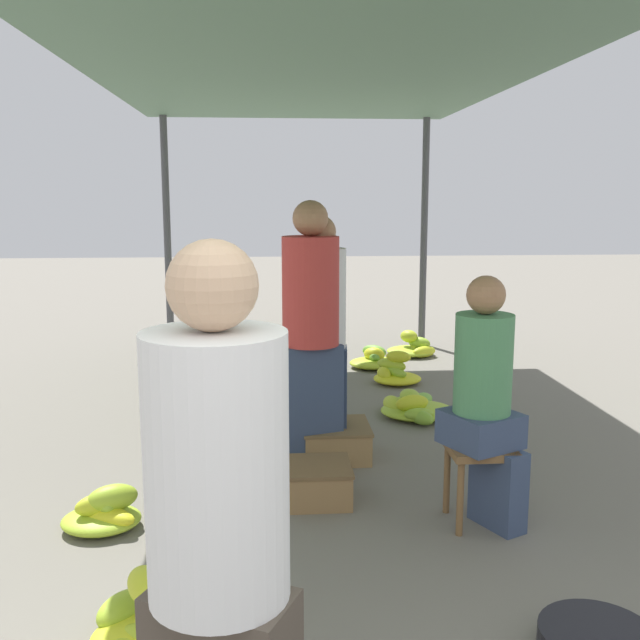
{
  "coord_description": "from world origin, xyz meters",
  "views": [
    {
      "loc": [
        -0.35,
        -0.99,
        1.73
      ],
      "look_at": [
        0.0,
        3.7,
        0.92
      ],
      "focal_mm": 40.0,
      "sensor_mm": 36.0,
      "label": 1
    }
  ],
  "objects_px": {
    "banana_pile_right_0": "(413,348)",
    "banana_pile_right_1": "(394,374)",
    "banana_pile_left_0": "(147,631)",
    "banana_pile_right_2": "(414,408)",
    "stool": "(479,461)",
    "shopper_walking_mid": "(320,334)",
    "banana_pile_left_2": "(210,386)",
    "vendor_seated": "(486,397)",
    "crate_mid": "(336,441)",
    "banana_pile_left_1": "(213,360)",
    "crate_near": "(318,482)",
    "banana_pile_right_3": "(375,360)",
    "vendor_foreground": "(219,561)",
    "shopper_walking_far": "(311,330)",
    "banana_pile_left_3": "(105,511)"
  },
  "relations": [
    {
      "from": "banana_pile_right_3",
      "to": "crate_mid",
      "type": "distance_m",
      "value": 2.58
    },
    {
      "from": "banana_pile_left_2",
      "to": "crate_near",
      "type": "bearing_deg",
      "value": -70.78
    },
    {
      "from": "banana_pile_right_2",
      "to": "banana_pile_right_3",
      "type": "relative_size",
      "value": 1.52
    },
    {
      "from": "banana_pile_left_1",
      "to": "shopper_walking_far",
      "type": "bearing_deg",
      "value": -72.41
    },
    {
      "from": "crate_mid",
      "to": "shopper_walking_far",
      "type": "distance_m",
      "value": 0.8
    },
    {
      "from": "crate_near",
      "to": "banana_pile_right_0",
      "type": "bearing_deg",
      "value": 70.41
    },
    {
      "from": "vendor_foreground",
      "to": "shopper_walking_far",
      "type": "relative_size",
      "value": 0.96
    },
    {
      "from": "banana_pile_right_1",
      "to": "crate_mid",
      "type": "bearing_deg",
      "value": -111.43
    },
    {
      "from": "banana_pile_right_0",
      "to": "crate_mid",
      "type": "xyz_separation_m",
      "value": [
        -1.15,
        -3.03,
        0.03
      ]
    },
    {
      "from": "banana_pile_right_0",
      "to": "vendor_seated",
      "type": "bearing_deg",
      "value": -96.56
    },
    {
      "from": "stool",
      "to": "banana_pile_right_0",
      "type": "height_order",
      "value": "stool"
    },
    {
      "from": "banana_pile_left_2",
      "to": "shopper_walking_mid",
      "type": "xyz_separation_m",
      "value": [
        0.86,
        -1.55,
        0.76
      ]
    },
    {
      "from": "crate_mid",
      "to": "shopper_walking_far",
      "type": "relative_size",
      "value": 0.26
    },
    {
      "from": "vendor_seated",
      "to": "crate_near",
      "type": "bearing_deg",
      "value": 157.4
    },
    {
      "from": "banana_pile_left_1",
      "to": "crate_near",
      "type": "bearing_deg",
      "value": -75.49
    },
    {
      "from": "banana_pile_right_0",
      "to": "banana_pile_right_1",
      "type": "height_order",
      "value": "banana_pile_right_1"
    },
    {
      "from": "vendor_foreground",
      "to": "banana_pile_left_1",
      "type": "xyz_separation_m",
      "value": [
        -0.44,
        5.48,
        -0.75
      ]
    },
    {
      "from": "banana_pile_right_2",
      "to": "banana_pile_right_3",
      "type": "bearing_deg",
      "value": 92.18
    },
    {
      "from": "banana_pile_right_0",
      "to": "crate_near",
      "type": "height_order",
      "value": "banana_pile_right_0"
    },
    {
      "from": "shopper_walking_mid",
      "to": "banana_pile_right_0",
      "type": "bearing_deg",
      "value": 67.24
    },
    {
      "from": "banana_pile_left_3",
      "to": "banana_pile_left_2",
      "type": "bearing_deg",
      "value": 82.09
    },
    {
      "from": "crate_near",
      "to": "shopper_walking_mid",
      "type": "xyz_separation_m",
      "value": [
        0.07,
        0.72,
        0.73
      ]
    },
    {
      "from": "banana_pile_left_0",
      "to": "shopper_walking_far",
      "type": "height_order",
      "value": "shopper_walking_far"
    },
    {
      "from": "banana_pile_right_1",
      "to": "shopper_walking_mid",
      "type": "distance_m",
      "value": 2.15
    },
    {
      "from": "banana_pile_left_2",
      "to": "banana_pile_right_3",
      "type": "distance_m",
      "value": 1.85
    },
    {
      "from": "stool",
      "to": "shopper_walking_mid",
      "type": "distance_m",
      "value": 1.4
    },
    {
      "from": "banana_pile_left_2",
      "to": "vendor_seated",
      "type": "bearing_deg",
      "value": -57.93
    },
    {
      "from": "vendor_seated",
      "to": "stool",
      "type": "bearing_deg",
      "value": 153.88
    },
    {
      "from": "stool",
      "to": "banana_pile_right_0",
      "type": "xyz_separation_m",
      "value": [
        0.49,
        4.07,
        -0.27
      ]
    },
    {
      "from": "banana_pile_left_0",
      "to": "banana_pile_right_2",
      "type": "bearing_deg",
      "value": 60.5
    },
    {
      "from": "banana_pile_left_0",
      "to": "banana_pile_left_3",
      "type": "xyz_separation_m",
      "value": [
        -0.39,
        1.07,
        0.01
      ]
    },
    {
      "from": "banana_pile_left_3",
      "to": "banana_pile_right_1",
      "type": "xyz_separation_m",
      "value": [
        2.05,
        2.83,
        -0.0
      ]
    },
    {
      "from": "vendor_seated",
      "to": "banana_pile_right_1",
      "type": "bearing_deg",
      "value": 88.99
    },
    {
      "from": "stool",
      "to": "crate_near",
      "type": "relative_size",
      "value": 1.14
    },
    {
      "from": "banana_pile_right_0",
      "to": "crate_near",
      "type": "bearing_deg",
      "value": -109.59
    },
    {
      "from": "banana_pile_right_3",
      "to": "banana_pile_left_1",
      "type": "bearing_deg",
      "value": 177.96
    },
    {
      "from": "banana_pile_left_1",
      "to": "crate_near",
      "type": "height_order",
      "value": "banana_pile_left_1"
    },
    {
      "from": "banana_pile_left_0",
      "to": "shopper_walking_mid",
      "type": "relative_size",
      "value": 0.38
    },
    {
      "from": "banana_pile_right_0",
      "to": "banana_pile_right_3",
      "type": "xyz_separation_m",
      "value": [
        -0.5,
        -0.53,
        -0.0
      ]
    },
    {
      "from": "banana_pile_right_1",
      "to": "crate_mid",
      "type": "relative_size",
      "value": 1.0
    },
    {
      "from": "banana_pile_left_3",
      "to": "banana_pile_right_2",
      "type": "distance_m",
      "value": 2.72
    },
    {
      "from": "shopper_walking_mid",
      "to": "shopper_walking_far",
      "type": "bearing_deg",
      "value": -119.62
    },
    {
      "from": "banana_pile_left_2",
      "to": "banana_pile_left_1",
      "type": "bearing_deg",
      "value": 92.81
    },
    {
      "from": "banana_pile_right_1",
      "to": "shopper_walking_mid",
      "type": "xyz_separation_m",
      "value": [
        -0.84,
        -1.84,
        0.74
      ]
    },
    {
      "from": "vendor_seated",
      "to": "banana_pile_left_0",
      "type": "xyz_separation_m",
      "value": [
        -1.61,
        -0.99,
        -0.61
      ]
    },
    {
      "from": "shopper_walking_far",
      "to": "shopper_walking_mid",
      "type": "bearing_deg",
      "value": 60.38
    },
    {
      "from": "banana_pile_left_0",
      "to": "banana_pile_left_2",
      "type": "bearing_deg",
      "value": 90.65
    },
    {
      "from": "banana_pile_left_3",
      "to": "crate_mid",
      "type": "bearing_deg",
      "value": 36.08
    },
    {
      "from": "banana_pile_left_2",
      "to": "shopper_walking_far",
      "type": "xyz_separation_m",
      "value": [
        0.79,
        -1.67,
        0.81
      ]
    },
    {
      "from": "vendor_seated",
      "to": "crate_mid",
      "type": "relative_size",
      "value": 2.97
    }
  ]
}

